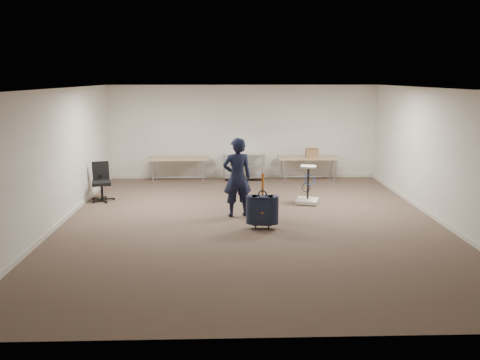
{
  "coord_description": "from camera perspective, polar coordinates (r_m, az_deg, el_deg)",
  "views": [
    {
      "loc": [
        -0.52,
        -9.5,
        3.03
      ],
      "look_at": [
        -0.22,
        0.3,
        0.86
      ],
      "focal_mm": 35.0,
      "sensor_mm": 36.0,
      "label": 1
    }
  ],
  "objects": [
    {
      "name": "ground",
      "position": [
        9.98,
        1.34,
        -5.2
      ],
      "size": [
        9.0,
        9.0,
        0.0
      ],
      "primitive_type": "plane",
      "color": "#433428",
      "rests_on": "ground"
    },
    {
      "name": "suitcase",
      "position": [
        9.49,
        2.74,
        -3.69
      ],
      "size": [
        0.44,
        0.28,
        1.15
      ],
      "color": "black",
      "rests_on": "ground"
    },
    {
      "name": "folding_table_right",
      "position": [
        13.87,
        8.35,
        2.57
      ],
      "size": [
        1.8,
        0.75,
        0.73
      ],
      "color": "tan",
      "rests_on": "ground"
    },
    {
      "name": "equipment_cart",
      "position": [
        11.52,
        8.23,
        -1.65
      ],
      "size": [
        0.63,
        0.63,
        0.93
      ],
      "color": "white",
      "rests_on": "ground"
    },
    {
      "name": "person",
      "position": [
        10.22,
        -0.34,
        0.31
      ],
      "size": [
        0.71,
        0.54,
        1.75
      ],
      "primitive_type": "imported",
      "rotation": [
        0.0,
        0.0,
        3.34
      ],
      "color": "black",
      "rests_on": "ground"
    },
    {
      "name": "office_chair",
      "position": [
        12.15,
        -16.49,
        -1.08
      ],
      "size": [
        0.58,
        0.58,
        0.96
      ],
      "color": "black",
      "rests_on": "ground"
    },
    {
      "name": "room_shell",
      "position": [
        11.29,
        0.97,
        -2.83
      ],
      "size": [
        8.0,
        9.0,
        9.0
      ],
      "color": "beige",
      "rests_on": "ground"
    },
    {
      "name": "wire_shelf",
      "position": [
        13.95,
        0.43,
        1.78
      ],
      "size": [
        1.22,
        0.47,
        0.8
      ],
      "color": "silver",
      "rests_on": "ground"
    },
    {
      "name": "folding_table_left",
      "position": [
        13.72,
        -7.49,
        2.5
      ],
      "size": [
        1.8,
        0.75,
        0.73
      ],
      "color": "tan",
      "rests_on": "ground"
    },
    {
      "name": "cardboard_box",
      "position": [
        13.77,
        8.77,
        3.27
      ],
      "size": [
        0.37,
        0.28,
        0.27
      ],
      "primitive_type": "cube",
      "rotation": [
        0.0,
        0.0,
        -0.04
      ],
      "color": "olive",
      "rests_on": "folding_table_right"
    }
  ]
}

